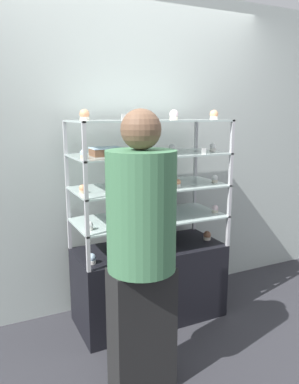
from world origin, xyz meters
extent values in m
plane|color=#2D2D33|center=(0.00, 0.00, 0.00)|extent=(20.00, 20.00, 0.00)
cube|color=#A8B2AD|center=(0.00, 0.40, 1.30)|extent=(8.00, 0.05, 2.60)
cube|color=black|center=(0.00, 0.00, 0.30)|extent=(1.15, 0.51, 0.60)
cube|color=#B7B7BC|center=(-0.56, 0.25, 0.72)|extent=(0.02, 0.02, 0.24)
cube|color=#B7B7BC|center=(0.56, 0.25, 0.72)|extent=(0.02, 0.02, 0.24)
cube|color=#B7B7BC|center=(-0.56, -0.25, 0.72)|extent=(0.02, 0.02, 0.24)
cube|color=#B7B7BC|center=(0.56, -0.25, 0.72)|extent=(0.02, 0.02, 0.24)
cube|color=#B2C6C1|center=(0.00, 0.00, 0.84)|extent=(1.15, 0.51, 0.01)
cube|color=#B7B7BC|center=(-0.56, 0.25, 0.96)|extent=(0.02, 0.02, 0.24)
cube|color=#B7B7BC|center=(0.56, 0.25, 0.96)|extent=(0.02, 0.02, 0.24)
cube|color=#B7B7BC|center=(-0.56, -0.25, 0.96)|extent=(0.02, 0.02, 0.24)
cube|color=#B7B7BC|center=(0.56, -0.25, 0.96)|extent=(0.02, 0.02, 0.24)
cube|color=#B2C6C1|center=(0.00, 0.00, 1.08)|extent=(1.15, 0.51, 0.01)
cube|color=#B7B7BC|center=(-0.56, 0.25, 1.21)|extent=(0.02, 0.02, 0.24)
cube|color=#B7B7BC|center=(0.56, 0.25, 1.21)|extent=(0.02, 0.02, 0.24)
cube|color=#B7B7BC|center=(-0.56, -0.25, 1.21)|extent=(0.02, 0.02, 0.24)
cube|color=#B7B7BC|center=(0.56, -0.25, 1.21)|extent=(0.02, 0.02, 0.24)
cube|color=#B2C6C1|center=(0.00, 0.00, 1.32)|extent=(1.15, 0.51, 0.01)
cube|color=#B7B7BC|center=(-0.56, 0.25, 1.45)|extent=(0.02, 0.02, 0.24)
cube|color=#B7B7BC|center=(0.56, 0.25, 1.45)|extent=(0.02, 0.02, 0.24)
cube|color=#B7B7BC|center=(-0.56, -0.25, 1.45)|extent=(0.02, 0.02, 0.24)
cube|color=#B7B7BC|center=(0.56, -0.25, 1.45)|extent=(0.02, 0.02, 0.24)
cube|color=#B2C6C1|center=(0.00, 0.00, 1.57)|extent=(1.15, 0.51, 0.01)
cylinder|color=beige|center=(0.09, -0.03, 0.65)|extent=(0.17, 0.17, 0.11)
cylinder|color=white|center=(0.09, -0.03, 0.72)|extent=(0.17, 0.17, 0.02)
cube|color=brown|center=(-0.34, -0.01, 1.35)|extent=(0.21, 0.15, 0.05)
cube|color=silver|center=(-0.34, -0.01, 1.38)|extent=(0.21, 0.15, 0.01)
cylinder|color=white|center=(-0.51, -0.12, 0.61)|extent=(0.06, 0.06, 0.03)
sphere|color=silver|center=(-0.51, -0.12, 0.64)|extent=(0.06, 0.06, 0.06)
cylinder|color=#CCB28C|center=(-0.19, -0.08, 0.61)|extent=(0.06, 0.06, 0.03)
sphere|color=silver|center=(-0.19, -0.08, 0.64)|extent=(0.06, 0.06, 0.06)
cylinder|color=beige|center=(0.50, -0.05, 0.61)|extent=(0.06, 0.06, 0.03)
sphere|color=#8C5B42|center=(0.50, -0.05, 0.64)|extent=(0.06, 0.06, 0.06)
cube|color=white|center=(-0.35, -0.24, 0.62)|extent=(0.04, 0.00, 0.04)
cylinder|color=white|center=(-0.51, -0.12, 0.85)|extent=(0.05, 0.05, 0.02)
sphere|color=white|center=(-0.51, -0.12, 0.88)|extent=(0.05, 0.05, 0.05)
cylinder|color=white|center=(-0.01, -0.12, 0.85)|extent=(0.05, 0.05, 0.02)
sphere|color=white|center=(-0.01, -0.12, 0.88)|extent=(0.05, 0.05, 0.05)
cylinder|color=beige|center=(0.53, -0.11, 0.85)|extent=(0.05, 0.05, 0.02)
sphere|color=silver|center=(0.53, -0.11, 0.88)|extent=(0.05, 0.05, 0.05)
cube|color=white|center=(0.04, -0.24, 0.86)|extent=(0.04, 0.00, 0.04)
cylinder|color=#CCB28C|center=(-0.53, -0.04, 1.10)|extent=(0.05, 0.05, 0.02)
sphere|color=#E5996B|center=(-0.53, -0.04, 1.12)|extent=(0.05, 0.05, 0.05)
cylinder|color=white|center=(-0.17, -0.09, 1.10)|extent=(0.05, 0.05, 0.02)
sphere|color=silver|center=(-0.17, -0.09, 1.12)|extent=(0.05, 0.05, 0.05)
cylinder|color=white|center=(0.17, -0.14, 1.10)|extent=(0.05, 0.05, 0.02)
sphere|color=#E5996B|center=(0.17, -0.14, 1.12)|extent=(0.05, 0.05, 0.05)
cylinder|color=beige|center=(0.52, -0.11, 1.10)|extent=(0.05, 0.05, 0.02)
sphere|color=white|center=(0.52, -0.11, 1.12)|extent=(0.05, 0.05, 0.05)
cube|color=white|center=(-0.13, -0.24, 1.11)|extent=(0.04, 0.00, 0.04)
cylinder|color=#CCB28C|center=(-0.53, -0.12, 1.34)|extent=(0.05, 0.05, 0.03)
sphere|color=silver|center=(-0.53, -0.12, 1.37)|extent=(0.05, 0.05, 0.05)
cylinder|color=white|center=(-0.17, -0.09, 1.34)|extent=(0.05, 0.05, 0.03)
sphere|color=white|center=(-0.17, -0.09, 1.37)|extent=(0.05, 0.05, 0.05)
cylinder|color=white|center=(0.17, -0.04, 1.34)|extent=(0.05, 0.05, 0.03)
sphere|color=white|center=(0.17, -0.04, 1.37)|extent=(0.05, 0.05, 0.05)
cylinder|color=white|center=(0.52, -0.07, 1.34)|extent=(0.05, 0.05, 0.03)
sphere|color=white|center=(0.52, -0.07, 1.37)|extent=(0.05, 0.05, 0.05)
cube|color=white|center=(0.32, -0.24, 1.35)|extent=(0.04, 0.00, 0.04)
cylinder|color=beige|center=(-0.51, -0.09, 1.59)|extent=(0.06, 0.06, 0.02)
sphere|color=#E5996B|center=(-0.51, -0.09, 1.62)|extent=(0.06, 0.06, 0.06)
cylinder|color=white|center=(-0.16, -0.13, 1.59)|extent=(0.06, 0.06, 0.02)
sphere|color=#8C5B42|center=(-0.16, -0.13, 1.62)|extent=(0.06, 0.06, 0.06)
cylinder|color=beige|center=(0.16, -0.07, 1.59)|extent=(0.06, 0.06, 0.02)
sphere|color=silver|center=(0.16, -0.07, 1.62)|extent=(0.06, 0.06, 0.06)
cylinder|color=white|center=(0.53, -0.05, 1.59)|extent=(0.06, 0.06, 0.02)
sphere|color=#E5996B|center=(0.53, -0.05, 1.62)|extent=(0.06, 0.06, 0.06)
cube|color=white|center=(-0.30, -0.24, 1.60)|extent=(0.04, 0.00, 0.04)
cube|color=black|center=(-0.39, -0.70, 0.38)|extent=(0.37, 0.20, 0.76)
cylinder|color=#3F724C|center=(-0.39, -0.70, 1.10)|extent=(0.38, 0.38, 0.66)
sphere|color=brown|center=(-0.39, -0.70, 1.54)|extent=(0.22, 0.22, 0.22)
camera|label=1|loc=(-1.21, -2.49, 1.62)|focal=35.00mm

